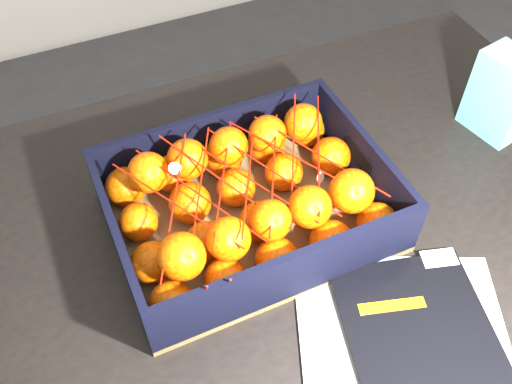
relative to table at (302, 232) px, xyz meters
name	(u,v)px	position (x,y,z in m)	size (l,w,h in m)	color
ground	(347,329)	(0.22, 0.04, -0.65)	(3.50, 3.50, 0.00)	#323234
table	(302,232)	(0.00, 0.00, 0.00)	(1.22, 0.83, 0.75)	black
magazine_stack	(412,349)	(0.00, -0.32, 0.11)	(0.40, 0.40, 0.02)	#B5B5B1
produce_crate	(248,209)	(-0.11, -0.01, 0.13)	(0.44, 0.33, 0.12)	olive
clementine_heap	(249,198)	(-0.11, -0.01, 0.16)	(0.42, 0.31, 0.12)	#EA5404
mesh_net	(247,182)	(-0.12, -0.02, 0.21)	(0.37, 0.29, 0.10)	red
retail_carton	(502,95)	(0.41, 0.01, 0.18)	(0.07, 0.11, 0.16)	white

